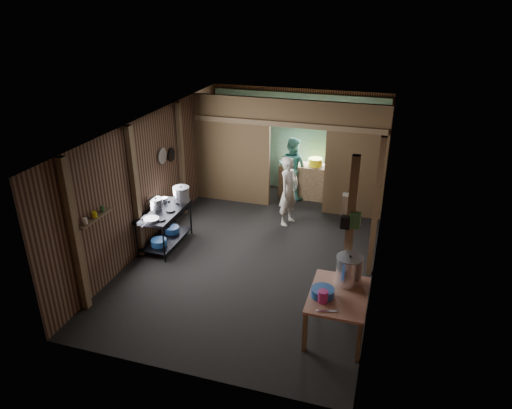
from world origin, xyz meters
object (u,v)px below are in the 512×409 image
(prep_table, at_px, (337,313))
(pink_bucket, at_px, (323,296))
(stove_pot_large, at_px, (181,195))
(cook, at_px, (289,191))
(stock_pot, at_px, (349,271))
(yellow_tub, at_px, (315,162))
(gas_range, at_px, (165,228))

(prep_table, xyz_separation_m, pink_bucket, (-0.20, -0.26, 0.43))
(stove_pot_large, bearing_deg, cook, 31.81)
(pink_bucket, height_order, cook, cook)
(stock_pot, height_order, cook, cook)
(prep_table, xyz_separation_m, yellow_tub, (-1.27, 4.97, 0.60))
(prep_table, bearing_deg, yellow_tub, 104.37)
(prep_table, height_order, pink_bucket, pink_bucket)
(stock_pot, xyz_separation_m, cook, (-1.66, 3.06, -0.13))
(prep_table, xyz_separation_m, stock_pot, (0.09, 0.33, 0.56))
(gas_range, distance_m, pink_bucket, 4.03)
(yellow_tub, bearing_deg, gas_range, -126.48)
(prep_table, xyz_separation_m, stove_pot_large, (-3.54, 2.17, 0.60))
(stock_pot, height_order, pink_bucket, stock_pot)
(cook, bearing_deg, gas_range, 146.71)
(prep_table, distance_m, cook, 3.76)
(yellow_tub, bearing_deg, stove_pot_large, -128.96)
(stove_pot_large, bearing_deg, yellow_tub, 51.04)
(stove_pot_large, height_order, yellow_tub, stove_pot_large)
(gas_range, height_order, stock_pot, stock_pot)
(pink_bucket, distance_m, yellow_tub, 5.34)
(yellow_tub, bearing_deg, cook, -100.34)
(gas_range, bearing_deg, stock_pot, -19.46)
(gas_range, xyz_separation_m, cook, (2.15, 1.72, 0.38))
(gas_range, relative_size, stove_pot_large, 3.91)
(gas_range, bearing_deg, yellow_tub, 53.52)
(stock_pot, height_order, yellow_tub, stock_pot)
(gas_range, bearing_deg, cook, 38.67)
(stove_pot_large, xyz_separation_m, yellow_tub, (2.27, 2.80, 0.00))
(stock_pot, distance_m, cook, 3.48)
(gas_range, distance_m, cook, 2.78)
(pink_bucket, bearing_deg, prep_table, 52.44)
(gas_range, height_order, pink_bucket, pink_bucket)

